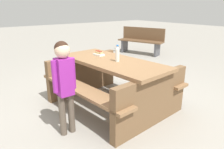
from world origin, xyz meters
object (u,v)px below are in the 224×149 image
object	(u,v)px
park_bench_near	(141,40)
child_in_coat	(64,77)
soda_bottle	(117,54)
picnic_table	(112,79)
hotdog_tray	(99,54)

from	to	relation	value
park_bench_near	child_in_coat	bearing A→B (deg)	124.21
soda_bottle	park_bench_near	distance (m)	4.08
picnic_table	hotdog_tray	bearing A→B (deg)	-3.87
hotdog_tray	park_bench_near	bearing A→B (deg)	-56.11
hotdog_tray	soda_bottle	bearing A→B (deg)	179.05
soda_bottle	hotdog_tray	size ratio (longest dim) A/B	1.29
soda_bottle	hotdog_tray	distance (m)	0.51
soda_bottle	hotdog_tray	bearing A→B (deg)	-0.95
soda_bottle	park_bench_near	size ratio (longest dim) A/B	0.16
soda_bottle	picnic_table	bearing A→B (deg)	9.93
hotdog_tray	child_in_coat	world-z (taller)	child_in_coat
hotdog_tray	child_in_coat	bearing A→B (deg)	125.26
child_in_coat	park_bench_near	xyz separation A→B (m)	(2.76, -4.05, -0.29)
child_in_coat	hotdog_tray	bearing A→B (deg)	-54.74
park_bench_near	soda_bottle	bearing A→B (deg)	129.70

